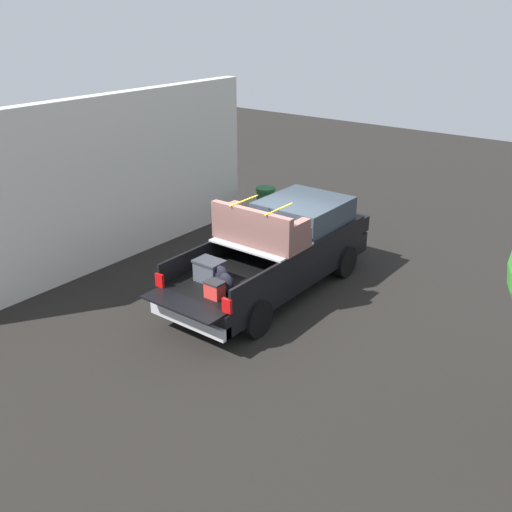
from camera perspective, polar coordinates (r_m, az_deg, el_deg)
ground_plane at (r=13.44m, az=1.56°, el=-3.50°), size 40.00×40.00×0.00m
pickup_truck at (r=13.30m, az=2.52°, el=0.78°), size 6.05×2.06×2.23m
building_facade at (r=14.93m, az=-14.05°, el=7.20°), size 9.45×0.36×4.17m
trash_can at (r=17.92m, az=0.94°, el=5.26°), size 0.60×0.60×0.98m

